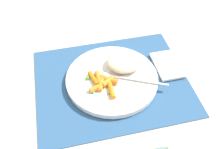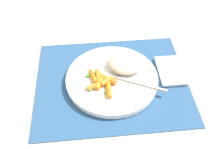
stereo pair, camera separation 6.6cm
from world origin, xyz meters
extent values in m
plane|color=beige|center=(0.00, 0.00, 0.00)|extent=(2.40, 2.40, 0.00)
cube|color=#2D5684|center=(0.00, 0.00, 0.00)|extent=(0.44, 0.36, 0.01)
cylinder|color=white|center=(0.00, 0.00, 0.01)|extent=(0.26, 0.26, 0.02)
ellipsoid|color=beige|center=(-0.04, -0.04, 0.04)|extent=(0.10, 0.09, 0.04)
cylinder|color=orange|center=(0.05, 0.03, 0.03)|extent=(0.04, 0.03, 0.01)
cylinder|color=orange|center=(0.01, 0.05, 0.03)|extent=(0.01, 0.05, 0.01)
cylinder|color=orange|center=(0.04, 0.00, 0.03)|extent=(0.01, 0.04, 0.01)
cylinder|color=orange|center=(0.04, 0.02, 0.03)|extent=(0.03, 0.05, 0.01)
cylinder|color=orange|center=(0.02, 0.02, 0.03)|extent=(0.04, 0.03, 0.02)
cylinder|color=orange|center=(0.01, 0.02, 0.03)|extent=(0.05, 0.04, 0.02)
cylinder|color=orange|center=(0.05, 0.00, 0.03)|extent=(0.03, 0.05, 0.01)
sphere|color=#54A733|center=(0.02, 0.06, 0.03)|extent=(0.01, 0.01, 0.01)
sphere|color=#53B745|center=(0.07, -0.01, 0.03)|extent=(0.01, 0.01, 0.01)
sphere|color=#55A532|center=(0.04, 0.04, 0.03)|extent=(0.01, 0.01, 0.01)
sphere|color=#55B530|center=(0.07, -0.01, 0.03)|extent=(0.01, 0.01, 0.01)
sphere|color=#5A9333|center=(0.01, 0.02, 0.03)|extent=(0.01, 0.01, 0.01)
sphere|color=#57B343|center=(0.06, 0.05, 0.03)|extent=(0.01, 0.01, 0.01)
sphere|color=green|center=(0.03, -0.01, 0.03)|extent=(0.01, 0.01, 0.01)
sphere|color=#4C9946|center=(0.02, -0.02, 0.03)|extent=(0.01, 0.01, 0.01)
sphere|color=#498F47|center=(0.06, 0.03, 0.03)|extent=(0.01, 0.01, 0.01)
cube|color=silver|center=(0.03, -0.01, 0.03)|extent=(0.05, 0.03, 0.01)
cube|color=silver|center=(-0.07, 0.03, 0.03)|extent=(0.15, 0.08, 0.01)
cube|color=white|center=(-0.18, -0.02, 0.01)|extent=(0.07, 0.12, 0.01)
camera|label=1|loc=(0.11, 0.49, 0.57)|focal=41.66mm
camera|label=2|loc=(0.05, 0.50, 0.57)|focal=41.66mm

